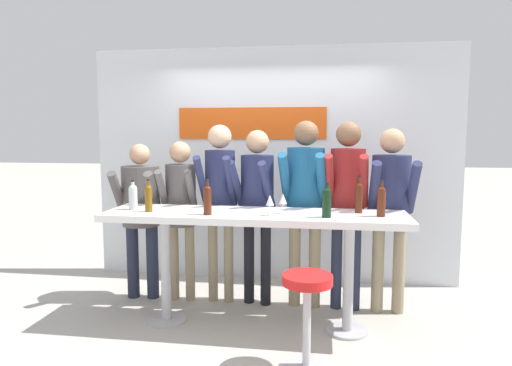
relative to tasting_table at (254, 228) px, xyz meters
name	(u,v)px	position (x,y,z in m)	size (l,w,h in m)	color
ground_plane	(254,326)	(0.00, 0.00, -0.90)	(40.00, 40.00, 0.00)	#B2ADA3
back_wall	(272,165)	(0.00, 1.41, 0.46)	(4.25, 0.12, 2.71)	silver
tasting_table	(254,228)	(0.00, 0.00, 0.00)	(2.65, 0.66, 1.04)	white
bar_stool	(307,307)	(0.49, -0.68, -0.42)	(0.39, 0.39, 0.71)	#B2B2B7
person_far_left	(141,205)	(-1.27, 0.54, 0.10)	(0.48, 0.55, 1.62)	#23283D
person_left	(181,202)	(-0.84, 0.54, 0.14)	(0.39, 0.51, 1.65)	gray
person_center_left	(220,191)	(-0.44, 0.56, 0.26)	(0.37, 0.52, 1.82)	gray
person_center	(257,196)	(-0.06, 0.55, 0.21)	(0.46, 0.58, 1.76)	black
person_center_right	(305,192)	(0.42, 0.56, 0.26)	(0.47, 0.60, 1.85)	gray
person_right	(347,193)	(0.82, 0.54, 0.26)	(0.43, 0.57, 1.84)	#23283D
person_far_right	(391,200)	(1.23, 0.51, 0.21)	(0.43, 0.54, 1.77)	gray
wine_bottle_0	(133,196)	(-1.12, 0.00, 0.27)	(0.08, 0.08, 0.27)	#B7BCC1
wine_bottle_1	(381,200)	(1.07, -0.03, 0.28)	(0.07, 0.07, 0.31)	#4C1E0F
wine_bottle_2	(327,201)	(0.62, -0.14, 0.28)	(0.08, 0.08, 0.30)	black
wine_bottle_3	(359,196)	(0.90, 0.12, 0.29)	(0.06, 0.06, 0.33)	#4C1E0F
wine_bottle_4	(149,197)	(-0.93, -0.09, 0.27)	(0.07, 0.07, 0.29)	brown
wine_bottle_5	(207,199)	(-0.38, -0.16, 0.28)	(0.07, 0.07, 0.30)	#4C1E0F
wine_glass_0	(270,201)	(0.15, -0.12, 0.27)	(0.07, 0.07, 0.18)	silver
wine_glass_1	(283,199)	(0.25, -0.02, 0.27)	(0.07, 0.07, 0.18)	silver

